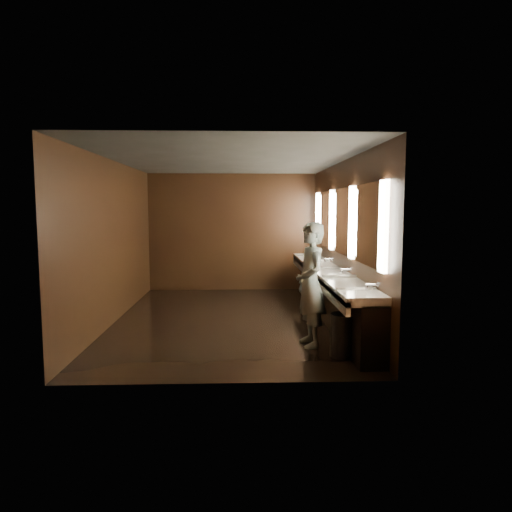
# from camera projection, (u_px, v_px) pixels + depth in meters

# --- Properties ---
(floor) EXTENTS (6.00, 6.00, 0.00)m
(floor) POSITION_uv_depth(u_px,v_px,m) (230.00, 319.00, 8.15)
(floor) COLOR black
(floor) RESTS_ON ground
(ceiling) EXTENTS (4.00, 6.00, 0.02)m
(ceiling) POSITION_uv_depth(u_px,v_px,m) (229.00, 160.00, 7.86)
(ceiling) COLOR #2D2D2B
(ceiling) RESTS_ON wall_back
(wall_back) EXTENTS (4.00, 0.02, 2.80)m
(wall_back) POSITION_uv_depth(u_px,v_px,m) (232.00, 232.00, 10.99)
(wall_back) COLOR black
(wall_back) RESTS_ON floor
(wall_front) EXTENTS (4.00, 0.02, 2.80)m
(wall_front) POSITION_uv_depth(u_px,v_px,m) (223.00, 261.00, 5.02)
(wall_front) COLOR black
(wall_front) RESTS_ON floor
(wall_left) EXTENTS (0.02, 6.00, 2.80)m
(wall_left) POSITION_uv_depth(u_px,v_px,m) (114.00, 241.00, 7.93)
(wall_left) COLOR black
(wall_left) RESTS_ON floor
(wall_right) EXTENTS (0.02, 6.00, 2.80)m
(wall_right) POSITION_uv_depth(u_px,v_px,m) (342.00, 241.00, 8.07)
(wall_right) COLOR black
(wall_right) RESTS_ON floor
(sink_counter) EXTENTS (0.55, 5.40, 1.01)m
(sink_counter) POSITION_uv_depth(u_px,v_px,m) (330.00, 291.00, 8.16)
(sink_counter) COLOR black
(sink_counter) RESTS_ON floor
(mirror_band) EXTENTS (0.06, 5.03, 1.15)m
(mirror_band) POSITION_uv_depth(u_px,v_px,m) (341.00, 221.00, 8.04)
(mirror_band) COLOR white
(mirror_band) RESTS_ON wall_right
(person) EXTENTS (0.52, 0.71, 1.78)m
(person) POSITION_uv_depth(u_px,v_px,m) (311.00, 284.00, 6.52)
(person) COLOR #96CCE1
(person) RESTS_ON floor
(trash_bin) EXTENTS (0.43, 0.43, 0.58)m
(trash_bin) POSITION_uv_depth(u_px,v_px,m) (344.00, 335.00, 6.09)
(trash_bin) COLOR black
(trash_bin) RESTS_ON floor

